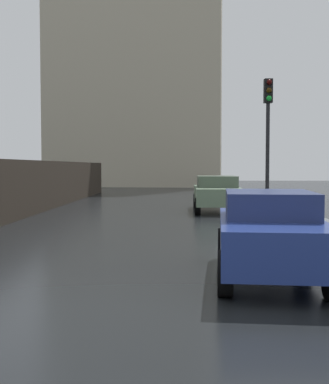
# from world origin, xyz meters

# --- Properties ---
(ground) EXTENTS (120.00, 120.00, 0.00)m
(ground) POSITION_xyz_m (0.00, 0.00, 0.00)
(ground) COLOR black
(car_green_near_kerb) EXTENTS (1.91, 4.49, 1.47)m
(car_green_near_kerb) POSITION_xyz_m (2.88, 14.99, 0.77)
(car_green_near_kerb) COLOR slate
(car_green_near_kerb) RESTS_ON ground
(car_blue_mid_road) EXTENTS (1.97, 4.00, 1.45)m
(car_blue_mid_road) POSITION_xyz_m (2.82, 2.25, 0.77)
(car_blue_mid_road) COLOR navy
(car_blue_mid_road) RESTS_ON ground
(traffic_light) EXTENTS (0.26, 0.39, 4.48)m
(traffic_light) POSITION_xyz_m (4.13, 10.13, 3.24)
(traffic_light) COLOR black
(traffic_light) RESTS_ON sidewalk_strip
(distant_tower) EXTENTS (16.65, 10.33, 30.73)m
(distant_tower) POSITION_xyz_m (-2.63, 42.89, 12.37)
(distant_tower) COLOR #B2A88E
(distant_tower) RESTS_ON ground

